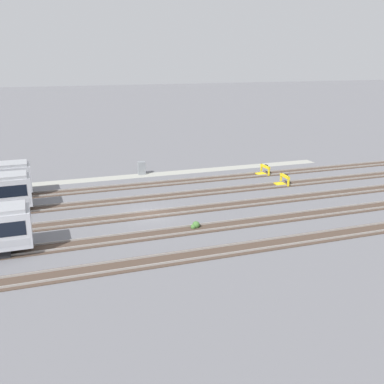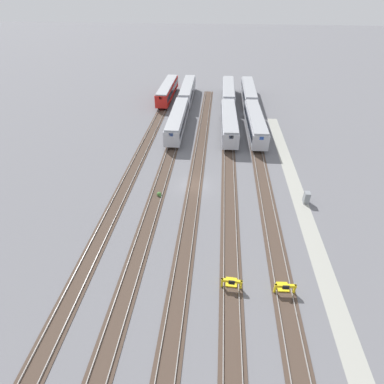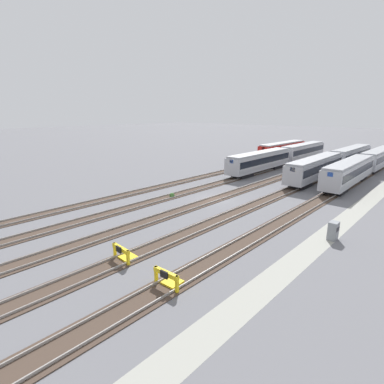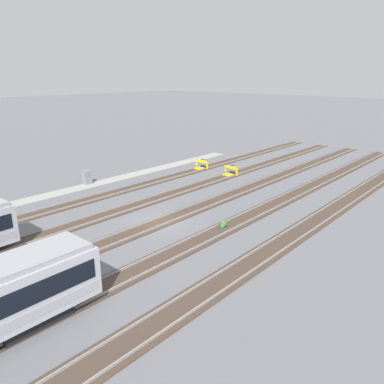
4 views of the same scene
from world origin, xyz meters
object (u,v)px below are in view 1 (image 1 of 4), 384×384
Objects in this scene: weed_clump at (196,225)px; bumper_stop_nearest_track at (263,171)px; bumper_stop_near_inner_track at (283,180)px; electrical_cabinet at (142,168)px.

bumper_stop_nearest_track is at bearing -134.23° from weed_clump.
bumper_stop_near_inner_track is at bearing 88.84° from bumper_stop_nearest_track.
electrical_cabinet is at bearing -35.12° from bumper_stop_near_inner_track.
weed_clump is at bearing 45.77° from bumper_stop_nearest_track.
electrical_cabinet reaches higher than bumper_stop_near_inner_track.
weed_clump is (14.05, 9.60, -0.27)m from bumper_stop_near_inner_track.
bumper_stop_nearest_track is 2.18× the size of weed_clump.
bumper_stop_near_inner_track is 2.18× the size of weed_clump.
electrical_cabinet is 1.74× the size of weed_clump.
bumper_stop_nearest_track reaches higher than weed_clump.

